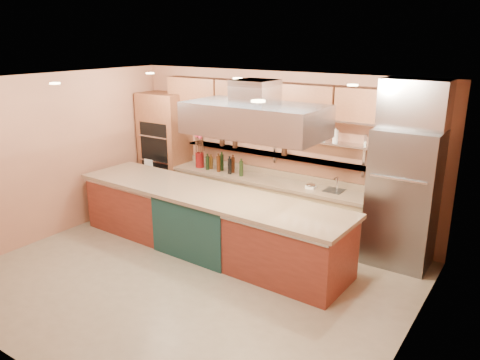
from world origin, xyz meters
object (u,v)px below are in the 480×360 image
Objects in this scene: kitchen_scale at (311,186)px; green_canister at (245,125)px; refrigerator at (403,198)px; copper_kettle at (235,126)px; flower_vase at (200,160)px; island at (207,221)px.

kitchen_scale is 0.78× the size of green_canister.
refrigerator is at bearing 3.98° from kitchen_scale.
refrigerator is 1.52m from kitchen_scale.
green_canister is (-1.47, 0.22, 0.84)m from kitchen_scale.
copper_kettle is (-1.69, 0.22, 0.81)m from kitchen_scale.
kitchen_scale is at bearing 179.62° from refrigerator.
flower_vase is 1.78× the size of copper_kettle.
green_canister is at bearing 101.70° from island.
green_canister is (0.22, 0.00, 0.03)m from copper_kettle.
refrigerator is at bearing 27.07° from island.
island is 1.82m from flower_vase.
flower_vase is 1.89× the size of kitchen_scale.
copper_kettle reaches higher than kitchen_scale.
copper_kettle is (-0.48, 1.51, 1.28)m from island.
green_canister is (0.90, 0.22, 0.74)m from flower_vase.
green_canister reaches higher than copper_kettle.
flower_vase is 1.18m from green_canister.
refrigerator reaches higher than kitchen_scale.
refrigerator is 3.88m from flower_vase.
copper_kettle is 0.83× the size of green_canister.
island is at bearing -154.91° from refrigerator.
copper_kettle is (0.68, 0.22, 0.71)m from flower_vase.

